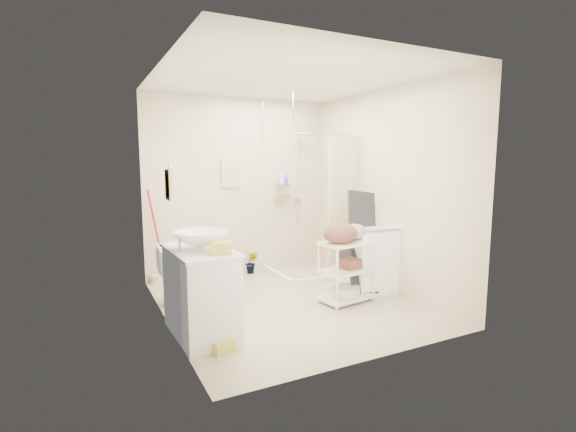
# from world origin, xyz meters

# --- Properties ---
(floor) EXTENTS (3.20, 3.20, 0.00)m
(floor) POSITION_xyz_m (0.00, 0.00, 0.00)
(floor) COLOR #BCAF8D
(floor) RESTS_ON ground
(ceiling) EXTENTS (2.80, 3.20, 0.04)m
(ceiling) POSITION_xyz_m (0.00, 0.00, 2.60)
(ceiling) COLOR silver
(ceiling) RESTS_ON ground
(wall_back) EXTENTS (2.80, 0.04, 2.60)m
(wall_back) POSITION_xyz_m (0.00, 1.60, 1.30)
(wall_back) COLOR beige
(wall_back) RESTS_ON ground
(wall_front) EXTENTS (2.80, 0.04, 2.60)m
(wall_front) POSITION_xyz_m (0.00, -1.60, 1.30)
(wall_front) COLOR beige
(wall_front) RESTS_ON ground
(wall_left) EXTENTS (0.04, 3.20, 2.60)m
(wall_left) POSITION_xyz_m (-1.40, 0.00, 1.30)
(wall_left) COLOR beige
(wall_left) RESTS_ON ground
(wall_right) EXTENTS (0.04, 3.20, 2.60)m
(wall_right) POSITION_xyz_m (1.40, 0.00, 1.30)
(wall_right) COLOR beige
(wall_right) RESTS_ON ground
(vanity) EXTENTS (0.58, 0.99, 0.85)m
(vanity) POSITION_xyz_m (-1.16, -0.43, 0.42)
(vanity) COLOR silver
(vanity) RESTS_ON ground
(sink) EXTENTS (0.59, 0.59, 0.17)m
(sink) POSITION_xyz_m (-1.14, -0.44, 0.94)
(sink) COLOR white
(sink) RESTS_ON vanity
(counter_basket) EXTENTS (0.22, 0.19, 0.11)m
(counter_basket) POSITION_xyz_m (-1.04, -0.72, 0.90)
(counter_basket) COLOR gold
(counter_basket) RESTS_ON vanity
(floor_basket) EXTENTS (0.32, 0.27, 0.15)m
(floor_basket) POSITION_xyz_m (-1.10, -0.89, 0.07)
(floor_basket) COLOR gold
(floor_basket) RESTS_ON ground
(toilet) EXTENTS (0.72, 0.43, 0.71)m
(toilet) POSITION_xyz_m (-1.04, 0.56, 0.36)
(toilet) COLOR white
(toilet) RESTS_ON ground
(mop) EXTENTS (0.15, 0.15, 1.29)m
(mop) POSITION_xyz_m (-1.28, 1.52, 0.65)
(mop) COLOR red
(mop) RESTS_ON ground
(potted_plant_a) EXTENTS (0.20, 0.16, 0.32)m
(potted_plant_a) POSITION_xyz_m (-0.23, 1.42, 0.16)
(potted_plant_a) COLOR brown
(potted_plant_a) RESTS_ON ground
(potted_plant_b) EXTENTS (0.23, 0.22, 0.33)m
(potted_plant_b) POSITION_xyz_m (0.10, 1.41, 0.16)
(potted_plant_b) COLOR brown
(potted_plant_b) RESTS_ON ground
(hanging_towel) EXTENTS (0.28, 0.03, 0.42)m
(hanging_towel) POSITION_xyz_m (-0.15, 1.58, 1.50)
(hanging_towel) COLOR beige
(hanging_towel) RESTS_ON wall_back
(towel_ring) EXTENTS (0.04, 0.22, 0.34)m
(towel_ring) POSITION_xyz_m (-1.38, -0.20, 1.47)
(towel_ring) COLOR beige
(towel_ring) RESTS_ON wall_left
(tp_holder) EXTENTS (0.08, 0.12, 0.14)m
(tp_holder) POSITION_xyz_m (-1.36, 0.05, 0.72)
(tp_holder) COLOR white
(tp_holder) RESTS_ON wall_left
(shower) EXTENTS (1.10, 1.10, 2.10)m
(shower) POSITION_xyz_m (0.85, 1.05, 1.05)
(shower) COLOR silver
(shower) RESTS_ON ground
(shampoo_bottle_a) EXTENTS (0.11, 0.11, 0.25)m
(shampoo_bottle_a) POSITION_xyz_m (0.65, 1.52, 1.44)
(shampoo_bottle_a) COLOR silver
(shampoo_bottle_a) RESTS_ON shower
(shampoo_bottle_b) EXTENTS (0.07, 0.07, 0.15)m
(shampoo_bottle_b) POSITION_xyz_m (0.71, 1.52, 1.40)
(shampoo_bottle_b) COLOR #364DAB
(shampoo_bottle_b) RESTS_ON shower
(washing_machine) EXTENTS (0.60, 0.62, 0.85)m
(washing_machine) POSITION_xyz_m (1.14, -0.02, 0.43)
(washing_machine) COLOR white
(washing_machine) RESTS_ON ground
(laundry_rack) EXTENTS (0.69, 0.46, 0.88)m
(laundry_rack) POSITION_xyz_m (0.64, -0.28, 0.44)
(laundry_rack) COLOR #EEE7CA
(laundry_rack) RESTS_ON ground
(ironing_board) EXTENTS (0.39, 0.14, 1.35)m
(ironing_board) POSITION_xyz_m (1.00, -0.10, 0.67)
(ironing_board) COLOR black
(ironing_board) RESTS_ON ground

